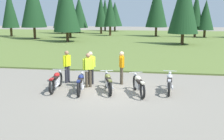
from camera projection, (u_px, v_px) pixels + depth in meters
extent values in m
plane|color=gray|center=(110.00, 92.00, 12.37)|extent=(140.00, 140.00, 0.00)
cube|color=#5B7033|center=(143.00, 40.00, 37.80)|extent=(80.00, 44.00, 0.10)
cylinder|color=#47331E|center=(204.00, 34.00, 41.02)|extent=(0.36, 0.36, 1.22)
cone|color=#193D1E|center=(206.00, 15.00, 40.45)|extent=(2.57, 2.57, 4.48)
cylinder|color=#47331E|center=(62.00, 31.00, 49.77)|extent=(0.36, 0.36, 1.09)
cone|color=#193D1E|center=(62.00, 7.00, 48.92)|extent=(3.29, 3.29, 7.36)
cylinder|color=#47331E|center=(101.00, 31.00, 48.98)|extent=(0.36, 0.36, 1.33)
cone|color=#193D1E|center=(101.00, 11.00, 48.29)|extent=(2.18, 2.18, 5.58)
cylinder|color=#47331E|center=(35.00, 33.00, 38.34)|extent=(0.36, 0.36, 1.75)
cone|color=#193D1E|center=(33.00, 1.00, 37.44)|extent=(3.55, 3.55, 7.19)
cylinder|color=#47331E|center=(68.00, 37.00, 34.34)|extent=(0.36, 0.36, 1.37)
cone|color=#193D1E|center=(66.00, 3.00, 33.49)|extent=(3.42, 3.42, 7.12)
cylinder|color=#47331E|center=(115.00, 29.00, 56.39)|extent=(0.36, 0.36, 1.17)
cone|color=#193D1E|center=(115.00, 14.00, 55.78)|extent=(3.10, 3.10, 4.91)
cylinder|color=#47331E|center=(11.00, 32.00, 42.83)|extent=(0.36, 0.36, 1.46)
cone|color=#193D1E|center=(10.00, 9.00, 42.09)|extent=(2.65, 2.65, 5.91)
cylinder|color=#47331E|center=(110.00, 31.00, 44.25)|extent=(0.36, 0.36, 1.60)
cone|color=#193D1E|center=(110.00, 10.00, 43.57)|extent=(2.11, 2.11, 5.15)
cylinder|color=#47331E|center=(105.00, 29.00, 57.87)|extent=(0.36, 0.36, 1.12)
cone|color=#193D1E|center=(105.00, 12.00, 57.18)|extent=(2.23, 2.23, 5.77)
cylinder|color=#47331E|center=(70.00, 34.00, 40.41)|extent=(0.36, 0.36, 1.20)
cone|color=#193D1E|center=(70.00, 15.00, 39.83)|extent=(3.19, 3.19, 4.53)
cylinder|color=#47331E|center=(182.00, 39.00, 31.18)|extent=(0.36, 0.36, 1.37)
cone|color=#193D1E|center=(184.00, 2.00, 30.34)|extent=(3.42, 3.42, 7.00)
cylinder|color=#47331E|center=(195.00, 32.00, 41.37)|extent=(0.36, 0.36, 1.76)
cone|color=#193D1E|center=(196.00, 9.00, 40.69)|extent=(2.13, 2.13, 5.08)
cylinder|color=#47331E|center=(156.00, 32.00, 43.04)|extent=(0.36, 0.36, 1.56)
cone|color=#193D1E|center=(157.00, 4.00, 42.18)|extent=(3.44, 3.44, 6.99)
cylinder|color=#47331E|center=(80.00, 31.00, 51.41)|extent=(0.36, 0.36, 1.07)
cone|color=#193D1E|center=(79.00, 12.00, 50.73)|extent=(3.27, 3.27, 5.73)
torus|color=black|center=(60.00, 79.00, 13.31)|extent=(0.17, 0.71, 0.70)
torus|color=black|center=(52.00, 87.00, 11.94)|extent=(0.17, 0.71, 0.70)
cube|color=silver|center=(56.00, 82.00, 12.62)|extent=(0.26, 0.66, 0.28)
ellipsoid|color=#AD1919|center=(57.00, 75.00, 12.74)|extent=(0.31, 0.50, 0.22)
cube|color=black|center=(54.00, 78.00, 12.36)|extent=(0.27, 0.50, 0.10)
cube|color=#AD1919|center=(51.00, 79.00, 11.87)|extent=(0.17, 0.33, 0.06)
cylinder|color=silver|center=(59.00, 69.00, 13.11)|extent=(0.62, 0.09, 0.03)
sphere|color=silver|center=(60.00, 72.00, 13.25)|extent=(0.14, 0.14, 0.14)
cylinder|color=silver|center=(57.00, 85.00, 12.33)|extent=(0.12, 0.55, 0.07)
torus|color=black|center=(82.00, 81.00, 12.91)|extent=(0.22, 0.71, 0.70)
torus|color=black|center=(79.00, 89.00, 11.54)|extent=(0.22, 0.71, 0.70)
cube|color=silver|center=(81.00, 84.00, 12.22)|extent=(0.30, 0.66, 0.28)
ellipsoid|color=navy|center=(81.00, 77.00, 12.34)|extent=(0.34, 0.52, 0.22)
cube|color=black|center=(80.00, 80.00, 11.96)|extent=(0.30, 0.51, 0.10)
cube|color=navy|center=(78.00, 81.00, 11.47)|extent=(0.19, 0.34, 0.06)
cylinder|color=silver|center=(82.00, 71.00, 12.71)|extent=(0.62, 0.13, 0.03)
sphere|color=silver|center=(82.00, 73.00, 12.86)|extent=(0.14, 0.14, 0.14)
cylinder|color=silver|center=(83.00, 88.00, 11.94)|extent=(0.16, 0.55, 0.07)
torus|color=black|center=(107.00, 81.00, 13.02)|extent=(0.30, 0.70, 0.70)
torus|color=black|center=(110.00, 88.00, 11.66)|extent=(0.30, 0.70, 0.70)
cube|color=silver|center=(108.00, 83.00, 12.33)|extent=(0.38, 0.67, 0.28)
ellipsoid|color=brown|center=(108.00, 76.00, 12.45)|extent=(0.39, 0.54, 0.22)
cube|color=black|center=(109.00, 80.00, 12.07)|extent=(0.35, 0.52, 0.10)
cube|color=brown|center=(110.00, 81.00, 11.59)|extent=(0.23, 0.35, 0.06)
cylinder|color=silver|center=(107.00, 71.00, 12.82)|extent=(0.60, 0.22, 0.03)
sphere|color=silver|center=(106.00, 73.00, 12.96)|extent=(0.14, 0.14, 0.14)
cylinder|color=silver|center=(112.00, 87.00, 12.07)|extent=(0.23, 0.55, 0.07)
torus|color=black|center=(135.00, 83.00, 12.64)|extent=(0.31, 0.70, 0.70)
torus|color=black|center=(142.00, 91.00, 11.28)|extent=(0.31, 0.70, 0.70)
cube|color=silver|center=(139.00, 85.00, 11.95)|extent=(0.38, 0.67, 0.28)
ellipsoid|color=beige|center=(138.00, 78.00, 12.07)|extent=(0.39, 0.54, 0.22)
cube|color=black|center=(140.00, 82.00, 11.69)|extent=(0.35, 0.52, 0.10)
cube|color=beige|center=(143.00, 83.00, 11.21)|extent=(0.23, 0.35, 0.06)
cylinder|color=silver|center=(136.00, 72.00, 12.44)|extent=(0.60, 0.22, 0.03)
sphere|color=silver|center=(135.00, 75.00, 12.58)|extent=(0.14, 0.14, 0.14)
cylinder|color=silver|center=(143.00, 89.00, 11.70)|extent=(0.23, 0.55, 0.07)
torus|color=black|center=(170.00, 81.00, 12.97)|extent=(0.14, 0.70, 0.70)
torus|color=black|center=(169.00, 88.00, 11.63)|extent=(0.14, 0.70, 0.70)
cube|color=silver|center=(169.00, 83.00, 12.29)|extent=(0.23, 0.65, 0.28)
ellipsoid|color=#B7B7BC|center=(170.00, 77.00, 12.40)|extent=(0.28, 0.49, 0.22)
cube|color=black|center=(170.00, 80.00, 12.03)|extent=(0.24, 0.49, 0.10)
cube|color=#B7B7BC|center=(169.00, 81.00, 11.56)|extent=(0.16, 0.33, 0.06)
cylinder|color=silver|center=(170.00, 71.00, 12.77)|extent=(0.62, 0.06, 0.03)
sphere|color=silver|center=(170.00, 73.00, 12.91)|extent=(0.14, 0.14, 0.14)
cylinder|color=silver|center=(172.00, 87.00, 11.99)|extent=(0.10, 0.55, 0.07)
cylinder|color=#4C4233|center=(121.00, 75.00, 13.80)|extent=(0.14, 0.14, 0.88)
cylinder|color=#4C4233|center=(122.00, 76.00, 13.62)|extent=(0.14, 0.14, 0.88)
cube|color=orange|center=(122.00, 61.00, 13.57)|extent=(0.30, 0.40, 0.56)
sphere|color=beige|center=(122.00, 54.00, 13.49)|extent=(0.22, 0.22, 0.22)
cylinder|color=orange|center=(121.00, 61.00, 13.80)|extent=(0.09, 0.09, 0.52)
cylinder|color=orange|center=(122.00, 63.00, 13.35)|extent=(0.09, 0.09, 0.52)
cylinder|color=#2D2D38|center=(66.00, 75.00, 13.90)|extent=(0.14, 0.14, 0.88)
cylinder|color=#2D2D38|center=(68.00, 74.00, 14.05)|extent=(0.14, 0.14, 0.88)
cube|color=#D8EA19|center=(67.00, 61.00, 13.83)|extent=(0.34, 0.42, 0.56)
sphere|color=#9E7051|center=(67.00, 53.00, 13.75)|extent=(0.22, 0.22, 0.22)
cylinder|color=#D8EA19|center=(64.00, 62.00, 13.64)|extent=(0.09, 0.09, 0.52)
cylinder|color=#D8EA19|center=(70.00, 60.00, 14.03)|extent=(0.09, 0.09, 0.52)
cylinder|color=#4C4233|center=(87.00, 78.00, 13.07)|extent=(0.14, 0.14, 0.88)
cylinder|color=#4C4233|center=(90.00, 78.00, 13.13)|extent=(0.14, 0.14, 0.88)
cube|color=#C6E52D|center=(88.00, 64.00, 12.96)|extent=(0.42, 0.37, 0.56)
sphere|color=#9E7051|center=(88.00, 55.00, 12.88)|extent=(0.22, 0.22, 0.22)
cylinder|color=#C6E52D|center=(83.00, 64.00, 12.88)|extent=(0.09, 0.09, 0.52)
cylinder|color=#C6E52D|center=(93.00, 64.00, 13.04)|extent=(0.09, 0.09, 0.52)
cylinder|color=black|center=(92.00, 76.00, 13.69)|extent=(0.14, 0.14, 0.88)
cylinder|color=black|center=(89.00, 76.00, 13.61)|extent=(0.14, 0.14, 0.88)
cube|color=#C6E52D|center=(90.00, 62.00, 13.51)|extent=(0.42, 0.40, 0.56)
sphere|color=beige|center=(90.00, 54.00, 13.43)|extent=(0.22, 0.22, 0.22)
cylinder|color=#C6E52D|center=(95.00, 62.00, 13.62)|extent=(0.09, 0.09, 0.52)
cylinder|color=#C6E52D|center=(86.00, 62.00, 13.40)|extent=(0.09, 0.09, 0.52)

